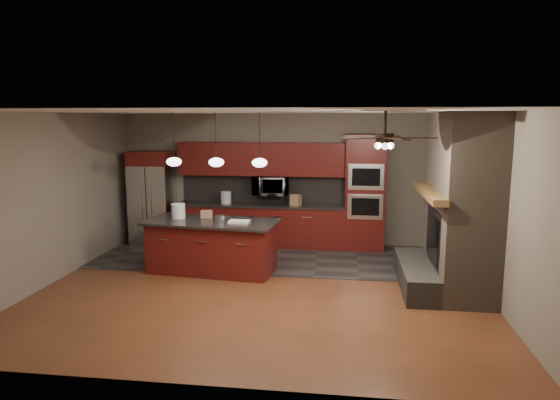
% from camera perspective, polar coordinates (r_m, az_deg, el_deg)
% --- Properties ---
extents(ground, '(7.00, 7.00, 0.00)m').
position_cam_1_polar(ground, '(8.15, -2.06, -10.04)').
color(ground, brown).
rests_on(ground, ground).
extents(ceiling, '(7.00, 6.00, 0.02)m').
position_cam_1_polar(ceiling, '(7.69, -2.18, 10.04)').
color(ceiling, white).
rests_on(ceiling, back_wall).
extents(back_wall, '(7.00, 0.02, 2.80)m').
position_cam_1_polar(back_wall, '(10.74, 0.56, 2.36)').
color(back_wall, slate).
rests_on(back_wall, ground).
extents(right_wall, '(0.02, 6.00, 2.80)m').
position_cam_1_polar(right_wall, '(8.01, 23.42, -0.82)').
color(right_wall, slate).
rests_on(right_wall, ground).
extents(left_wall, '(0.02, 6.00, 2.80)m').
position_cam_1_polar(left_wall, '(9.06, -24.49, 0.22)').
color(left_wall, slate).
rests_on(left_wall, ground).
extents(slate_tile_patch, '(7.00, 2.40, 0.01)m').
position_cam_1_polar(slate_tile_patch, '(9.85, -0.31, -6.57)').
color(slate_tile_patch, '#33302E').
rests_on(slate_tile_patch, ground).
extents(fireplace_column, '(1.30, 2.10, 2.80)m').
position_cam_1_polar(fireplace_column, '(8.29, 19.56, -0.98)').
color(fireplace_column, brown).
rests_on(fireplace_column, ground).
extents(back_cabinetry, '(3.59, 0.64, 2.20)m').
position_cam_1_polar(back_cabinetry, '(10.63, -2.16, -0.47)').
color(back_cabinetry, '#5D1113').
rests_on(back_cabinetry, ground).
extents(oven_tower, '(0.80, 0.63, 2.38)m').
position_cam_1_polar(oven_tower, '(10.39, 9.69, 0.83)').
color(oven_tower, '#5D1113').
rests_on(oven_tower, ground).
extents(microwave, '(0.73, 0.41, 0.50)m').
position_cam_1_polar(microwave, '(10.55, -1.09, 1.68)').
color(microwave, silver).
rests_on(microwave, back_cabinetry).
extents(refrigerator, '(0.86, 0.75, 2.01)m').
position_cam_1_polar(refrigerator, '(11.14, -14.35, 0.27)').
color(refrigerator, silver).
rests_on(refrigerator, ground).
extents(kitchen_island, '(2.41, 1.30, 0.92)m').
position_cam_1_polar(kitchen_island, '(8.96, -7.76, -5.22)').
color(kitchen_island, '#5D1113').
rests_on(kitchen_island, ground).
extents(white_bucket, '(0.28, 0.28, 0.26)m').
position_cam_1_polar(white_bucket, '(9.16, -11.54, -1.25)').
color(white_bucket, white).
rests_on(white_bucket, kitchen_island).
extents(paint_can, '(0.21, 0.21, 0.11)m').
position_cam_1_polar(paint_can, '(8.75, -6.84, -2.13)').
color(paint_can, '#A4A5A9').
rests_on(paint_can, kitchen_island).
extents(paint_tray, '(0.35, 0.25, 0.04)m').
position_cam_1_polar(paint_tray, '(8.65, -4.70, -2.47)').
color(paint_tray, white).
rests_on(paint_tray, kitchen_island).
extents(cardboard_box, '(0.23, 0.19, 0.13)m').
position_cam_1_polar(cardboard_box, '(9.12, -8.40, -1.62)').
color(cardboard_box, '#976D4E').
rests_on(cardboard_box, kitchen_island).
extents(counter_bucket, '(0.25, 0.25, 0.26)m').
position_cam_1_polar(counter_bucket, '(10.72, -6.19, 0.29)').
color(counter_bucket, silver).
rests_on(counter_bucket, back_cabinetry).
extents(counter_box, '(0.25, 0.23, 0.23)m').
position_cam_1_polar(counter_box, '(10.42, 1.81, -0.00)').
color(counter_box, '#9C7550').
rests_on(counter_box, back_cabinetry).
extents(pendant_left, '(0.26, 0.26, 0.92)m').
position_cam_1_polar(pendant_left, '(8.82, -12.02, 4.32)').
color(pendant_left, black).
rests_on(pendant_left, ceiling).
extents(pendant_center, '(0.26, 0.26, 0.92)m').
position_cam_1_polar(pendant_center, '(8.60, -7.30, 4.33)').
color(pendant_center, black).
rests_on(pendant_center, ceiling).
extents(pendant_right, '(0.26, 0.26, 0.92)m').
position_cam_1_polar(pendant_right, '(8.44, -2.35, 4.30)').
color(pendant_right, black).
rests_on(pendant_right, ceiling).
extents(ceiling_fan, '(1.27, 1.33, 0.41)m').
position_cam_1_polar(ceiling_fan, '(6.81, 11.89, 7.06)').
color(ceiling_fan, black).
rests_on(ceiling_fan, ceiling).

